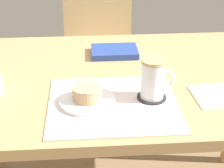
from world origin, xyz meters
TOP-DOWN VIEW (x-y plane):
  - dining_table at (0.00, 0.00)m, footprint 1.27×0.79m
  - wooden_chair at (-0.06, 0.78)m, footprint 0.44×0.44m
  - placemat at (-0.05, -0.19)m, footprint 0.39×0.34m
  - pastry_plate at (-0.13, -0.18)m, footprint 0.17×0.17m
  - pastry at (-0.13, -0.18)m, footprint 0.09×0.09m
  - coffee_coaster at (0.07, -0.17)m, footprint 0.09×0.09m
  - coffee_mug at (0.07, -0.17)m, footprint 0.11×0.07m
  - paper_napkin at (0.28, -0.16)m, footprint 0.16×0.16m
  - small_book at (-0.02, 0.18)m, footprint 0.18×0.12m

SIDE VIEW (x-z plane):
  - wooden_chair at x=-0.06m, z-range 0.03..0.97m
  - dining_table at x=0.00m, z-range 0.28..0.98m
  - placemat at x=-0.05m, z-range 0.70..0.71m
  - paper_napkin at x=0.28m, z-range 0.70..0.71m
  - coffee_coaster at x=0.07m, z-range 0.71..0.71m
  - pastry_plate at x=-0.13m, z-range 0.71..0.72m
  - small_book at x=-0.02m, z-range 0.70..0.73m
  - pastry at x=-0.13m, z-range 0.72..0.76m
  - coffee_mug at x=0.07m, z-range 0.71..0.84m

